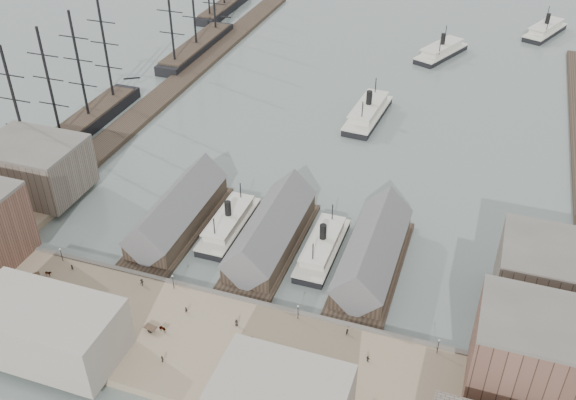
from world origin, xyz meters
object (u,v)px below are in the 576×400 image
at_px(tram, 498,394).
at_px(horse_cart_right, 254,345).
at_px(horse_cart_center, 159,329).
at_px(horse_cart_left, 46,274).
at_px(ferry_docked_west, 229,223).

distance_m(tram, horse_cart_right, 48.41).
bearing_deg(tram, horse_cart_center, -174.43).
relative_size(horse_cart_left, horse_cart_right, 0.92).
bearing_deg(tram, horse_cart_right, -175.52).
relative_size(ferry_docked_west, horse_cart_left, 6.04).
distance_m(ferry_docked_west, horse_cart_left, 46.38).
xyz_separation_m(horse_cart_left, horse_cart_right, (54.23, -4.61, -0.05)).
xyz_separation_m(horse_cart_center, horse_cart_right, (20.63, 2.37, -0.07)).
relative_size(tram, horse_cart_right, 2.29).
height_order(ferry_docked_west, tram, ferry_docked_west).
relative_size(ferry_docked_west, tram, 2.42).
xyz_separation_m(tram, horse_cart_center, (-68.96, -4.82, -1.13)).
xyz_separation_m(ferry_docked_west, tram, (70.31, -35.47, 1.77)).
bearing_deg(horse_cart_right, horse_cart_left, 64.48).
bearing_deg(horse_cart_right, ferry_docked_west, 9.43).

